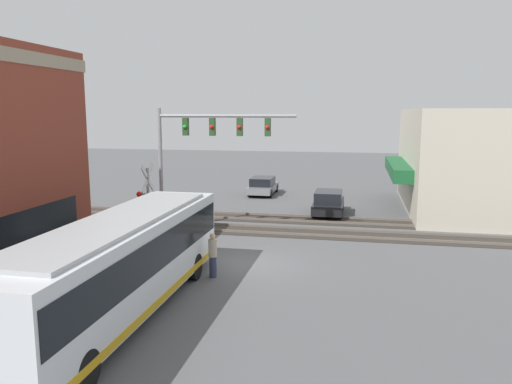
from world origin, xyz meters
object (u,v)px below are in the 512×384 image
(parked_car_grey, at_px, (263,186))
(pedestrian_near_bus, at_px, (213,255))
(parked_car_black, at_px, (328,204))
(city_bus, at_px, (120,263))
(crossing_signal, at_px, (148,194))

(parked_car_grey, xyz_separation_m, pedestrian_near_bus, (-19.54, -1.74, 0.25))
(parked_car_black, xyz_separation_m, pedestrian_near_bus, (-12.92, 3.66, 0.20))
(pedestrian_near_bus, bearing_deg, city_bus, 157.13)
(parked_car_grey, distance_m, pedestrian_near_bus, 19.62)
(parked_car_grey, bearing_deg, pedestrian_near_bus, -174.91)
(city_bus, bearing_deg, parked_car_black, -17.57)
(city_bus, bearing_deg, parked_car_grey, -0.00)
(parked_car_grey, height_order, pedestrian_near_bus, pedestrian_near_bus)
(parked_car_black, bearing_deg, pedestrian_near_bus, 164.19)
(city_bus, bearing_deg, crossing_signal, 18.40)
(parked_car_black, bearing_deg, parked_car_grey, 39.21)
(parked_car_grey, bearing_deg, crossing_signal, 168.47)
(crossing_signal, bearing_deg, parked_car_black, -46.17)
(crossing_signal, height_order, parked_car_grey, crossing_signal)
(pedestrian_near_bus, bearing_deg, parked_car_black, -15.81)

